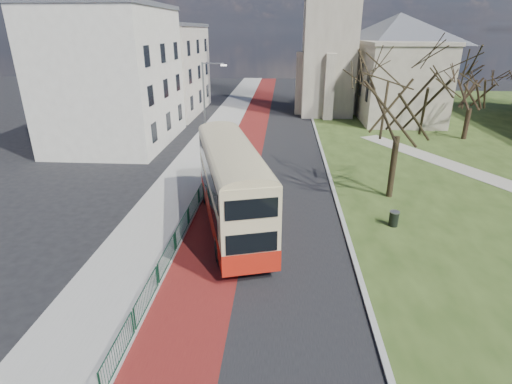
# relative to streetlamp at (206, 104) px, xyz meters

# --- Properties ---
(ground) EXTENTS (160.00, 160.00, 0.00)m
(ground) POSITION_rel_streetlamp_xyz_m (4.35, -18.00, -4.59)
(ground) COLOR black
(ground) RESTS_ON ground
(road_carriageway) EXTENTS (9.00, 120.00, 0.01)m
(road_carriageway) POSITION_rel_streetlamp_xyz_m (5.85, 2.00, -4.59)
(road_carriageway) COLOR black
(road_carriageway) RESTS_ON ground
(bus_lane) EXTENTS (3.40, 120.00, 0.01)m
(bus_lane) POSITION_rel_streetlamp_xyz_m (3.15, 2.00, -4.59)
(bus_lane) COLOR #591414
(bus_lane) RESTS_ON ground
(pavement_west) EXTENTS (4.00, 120.00, 0.12)m
(pavement_west) POSITION_rel_streetlamp_xyz_m (-0.65, 2.00, -4.53)
(pavement_west) COLOR gray
(pavement_west) RESTS_ON ground
(kerb_west) EXTENTS (0.25, 120.00, 0.13)m
(kerb_west) POSITION_rel_streetlamp_xyz_m (1.35, 2.00, -4.53)
(kerb_west) COLOR #999993
(kerb_west) RESTS_ON ground
(kerb_east) EXTENTS (0.25, 80.00, 0.13)m
(kerb_east) POSITION_rel_streetlamp_xyz_m (10.45, 4.00, -4.53)
(kerb_east) COLOR #999993
(kerb_east) RESTS_ON ground
(pedestrian_railing) EXTENTS (0.07, 24.00, 1.12)m
(pedestrian_railing) POSITION_rel_streetlamp_xyz_m (1.40, -14.00, -4.04)
(pedestrian_railing) COLOR #0C3823
(pedestrian_railing) RESTS_ON ground
(gothic_church) EXTENTS (16.38, 18.00, 40.00)m
(gothic_church) POSITION_rel_streetlamp_xyz_m (16.91, 20.00, 8.54)
(gothic_church) COLOR gray
(gothic_church) RESTS_ON ground
(street_block_near) EXTENTS (10.30, 14.30, 13.00)m
(street_block_near) POSITION_rel_streetlamp_xyz_m (-9.65, 4.00, 1.92)
(street_block_near) COLOR beige
(street_block_near) RESTS_ON ground
(street_block_far) EXTENTS (10.30, 16.30, 11.50)m
(street_block_far) POSITION_rel_streetlamp_xyz_m (-9.65, 20.00, 1.17)
(street_block_far) COLOR beige
(street_block_far) RESTS_ON ground
(streetlamp) EXTENTS (2.13, 0.18, 8.00)m
(streetlamp) POSITION_rel_streetlamp_xyz_m (0.00, 0.00, 0.00)
(streetlamp) COLOR gray
(streetlamp) RESTS_ON pavement_west
(bus) EXTENTS (5.66, 11.79, 4.81)m
(bus) POSITION_rel_streetlamp_xyz_m (3.98, -14.11, -1.85)
(bus) COLOR #B41E10
(bus) RESTS_ON ground
(winter_tree_near) EXTENTS (9.43, 9.43, 10.79)m
(winter_tree_near) POSITION_rel_streetlamp_xyz_m (14.12, -8.87, 2.93)
(winter_tree_near) COLOR black
(winter_tree_near) RESTS_ON grass_green
(winter_tree_far) EXTENTS (7.27, 7.27, 8.23)m
(winter_tree_far) POSITION_rel_streetlamp_xyz_m (25.64, 7.49, 1.14)
(winter_tree_far) COLOR #2F2317
(winter_tree_far) RESTS_ON grass_green
(litter_bin) EXTENTS (0.67, 0.67, 0.91)m
(litter_bin) POSITION_rel_streetlamp_xyz_m (13.29, -13.38, -4.09)
(litter_bin) COLOR black
(litter_bin) RESTS_ON grass_green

